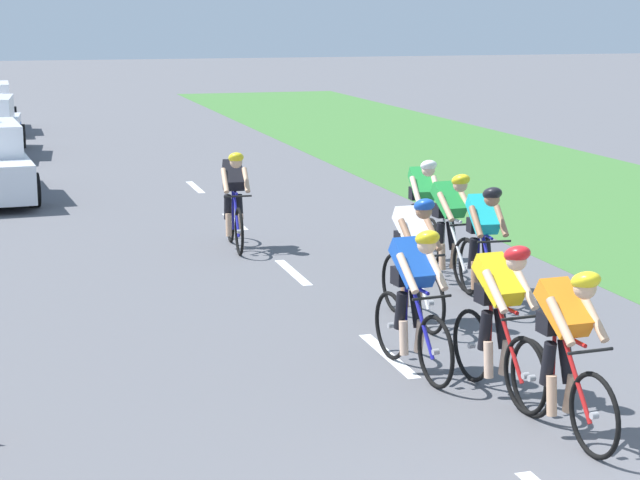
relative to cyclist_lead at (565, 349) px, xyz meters
The scene contains 10 objects.
grass_verge 12.67m from the cyclist_lead, 58.78° to the left, with size 7.00×60.00×0.01m, color #3D7033.
lane_markings_centre 4.71m from the cyclist_lead, 98.15° to the left, with size 0.14×21.60×0.01m.
cyclist_lead is the anchor object (origin of this frame).
cyclist_second 1.08m from the cyclist_lead, 95.21° to the left, with size 0.45×1.72×1.56m.
cyclist_third 2.07m from the cyclist_lead, 107.39° to the left, with size 0.45×1.72×1.56m.
cyclist_fourth 3.71m from the cyclist_lead, 89.48° to the left, with size 0.44×1.72×1.56m.
cyclist_fifth 4.41m from the cyclist_lead, 74.75° to the left, with size 0.44×1.72×1.56m.
cyclist_sixth 5.50m from the cyclist_lead, 77.63° to the left, with size 0.45×1.72×1.56m.
cyclist_seventh 6.91m from the cyclist_lead, 78.87° to the left, with size 0.44×1.72×1.56m.
cyclist_eighth 8.45m from the cyclist_lead, 97.58° to the left, with size 0.43×1.72×1.56m.
Camera 1 is at (-3.85, -4.98, 3.60)m, focal length 62.86 mm.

